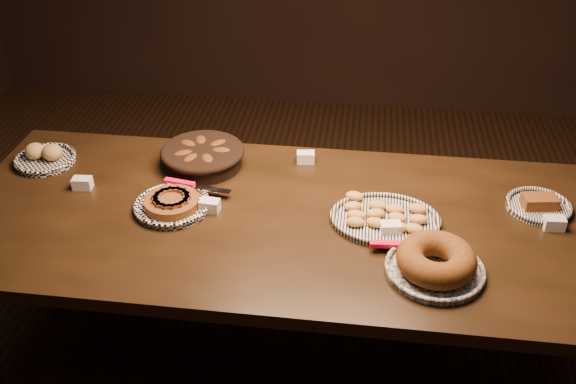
# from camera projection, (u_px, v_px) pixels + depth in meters

# --- Properties ---
(ground) EXTENTS (5.00, 5.00, 0.00)m
(ground) POSITION_uv_depth(u_px,v_px,m) (288.00, 361.00, 2.69)
(ground) COLOR black
(ground) RESTS_ON ground
(buffet_table) EXTENTS (2.40, 1.00, 0.75)m
(buffet_table) POSITION_uv_depth(u_px,v_px,m) (289.00, 233.00, 2.32)
(buffet_table) COLOR black
(buffet_table) RESTS_ON ground
(apple_tart_plate) EXTENTS (0.34, 0.29, 0.05)m
(apple_tart_plate) POSITION_uv_depth(u_px,v_px,m) (172.00, 204.00, 2.31)
(apple_tart_plate) COLOR white
(apple_tart_plate) RESTS_ON buffet_table
(madeleine_platter) EXTENTS (0.38, 0.31, 0.04)m
(madeleine_platter) POSITION_uv_depth(u_px,v_px,m) (385.00, 218.00, 2.24)
(madeleine_platter) COLOR black
(madeleine_platter) RESTS_ON buffet_table
(bundt_cake_plate) EXTENTS (0.37, 0.32, 0.10)m
(bundt_cake_plate) POSITION_uv_depth(u_px,v_px,m) (435.00, 263.00, 2.00)
(bundt_cake_plate) COLOR black
(bundt_cake_plate) RESTS_ON buffet_table
(croissant_basket) EXTENTS (0.38, 0.38, 0.08)m
(croissant_basket) POSITION_uv_depth(u_px,v_px,m) (203.00, 155.00, 2.54)
(croissant_basket) COLOR black
(croissant_basket) RESTS_ON buffet_table
(bread_roll_plate) EXTENTS (0.24, 0.24, 0.08)m
(bread_roll_plate) POSITION_uv_depth(u_px,v_px,m) (45.00, 157.00, 2.58)
(bread_roll_plate) COLOR white
(bread_roll_plate) RESTS_ON buffet_table
(loaf_plate) EXTENTS (0.23, 0.23, 0.05)m
(loaf_plate) POSITION_uv_depth(u_px,v_px,m) (539.00, 205.00, 2.31)
(loaf_plate) COLOR black
(loaf_plate) RESTS_ON buffet_table
(tent_cards) EXTENTS (1.79, 0.49, 0.04)m
(tent_cards) POSITION_uv_depth(u_px,v_px,m) (303.00, 198.00, 2.34)
(tent_cards) COLOR white
(tent_cards) RESTS_ON buffet_table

